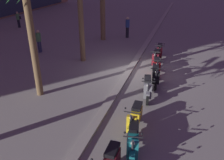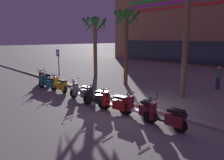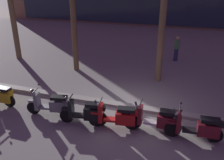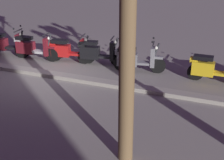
# 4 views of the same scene
# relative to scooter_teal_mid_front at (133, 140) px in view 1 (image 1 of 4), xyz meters

# --- Properties ---
(ground_plane) EXTENTS (200.00, 200.00, 0.00)m
(ground_plane) POSITION_rel_scooter_teal_mid_front_xyz_m (6.39, 1.54, -0.44)
(ground_plane) COLOR gray
(curb_strip) EXTENTS (60.00, 0.36, 0.12)m
(curb_strip) POSITION_rel_scooter_teal_mid_front_xyz_m (6.39, 1.64, -0.38)
(curb_strip) COLOR gray
(curb_strip) RESTS_ON ground
(scooter_teal_mid_front) EXTENTS (1.77, 0.66, 1.17)m
(scooter_teal_mid_front) POSITION_rel_scooter_teal_mid_front_xyz_m (0.00, 0.00, 0.00)
(scooter_teal_mid_front) COLOR black
(scooter_teal_mid_front) RESTS_ON ground
(scooter_yellow_far_back) EXTENTS (1.74, 0.56, 1.17)m
(scooter_yellow_far_back) POSITION_rel_scooter_teal_mid_front_xyz_m (1.18, 0.20, 0.01)
(scooter_yellow_far_back) COLOR black
(scooter_yellow_far_back) RESTS_ON ground
(scooter_grey_gap_after_mid) EXTENTS (1.77, 0.65, 1.17)m
(scooter_grey_gap_after_mid) POSITION_rel_scooter_teal_mid_front_xyz_m (3.68, 0.19, 0.00)
(scooter_grey_gap_after_mid) COLOR black
(scooter_grey_gap_after_mid) RESTS_ON ground
(scooter_black_last_in_row) EXTENTS (1.74, 0.63, 1.04)m
(scooter_black_last_in_row) POSITION_rel_scooter_teal_mid_front_xyz_m (5.18, 0.05, 0.02)
(scooter_black_last_in_row) COLOR black
(scooter_black_last_in_row) RESTS_ON ground
(scooter_red_second_in_line) EXTENTS (1.78, 0.63, 1.04)m
(scooter_red_second_in_line) POSITION_rel_scooter_teal_mid_front_xyz_m (6.30, 0.15, 0.00)
(scooter_red_second_in_line) COLOR black
(scooter_red_second_in_line) RESTS_ON ground
(scooter_maroon_mid_rear) EXTENTS (1.85, 0.56, 1.04)m
(scooter_maroon_mid_rear) POSITION_rel_scooter_teal_mid_front_xyz_m (7.68, 0.38, 0.01)
(scooter_maroon_mid_rear) COLOR black
(scooter_maroon_mid_rear) RESTS_ON ground
(scooter_maroon_tail_end) EXTENTS (1.85, 0.56, 1.17)m
(scooter_maroon_tail_end) POSITION_rel_scooter_teal_mid_front_xyz_m (8.96, 0.33, 0.01)
(scooter_maroon_tail_end) COLOR black
(scooter_maroon_tail_end) RESTS_ON ground
(palm_tree_near_sign) EXTENTS (1.99, 2.04, 5.40)m
(palm_tree_near_sign) POSITION_rel_scooter_teal_mid_front_xyz_m (2.34, 4.96, 3.66)
(palm_tree_near_sign) COLOR brown
(palm_tree_near_sign) RESTS_ON ground
(pedestrian_by_palm_tree) EXTENTS (0.34, 0.34, 1.71)m
(pedestrian_by_palm_tree) POSITION_rel_scooter_teal_mid_front_xyz_m (13.21, 3.56, 0.46)
(pedestrian_by_palm_tree) COLOR black
(pedestrian_by_palm_tree) RESTS_ON ground
(pedestrian_window_shopping) EXTENTS (0.34, 0.46, 1.52)m
(pedestrian_window_shopping) POSITION_rel_scooter_teal_mid_front_xyz_m (13.54, 14.64, 0.35)
(pedestrian_window_shopping) COLOR black
(pedestrian_window_shopping) RESTS_ON ground
(pedestrian_strolling_near_curb) EXTENTS (0.34, 0.34, 1.56)m
(pedestrian_strolling_near_curb) POSITION_rel_scooter_teal_mid_front_xyz_m (7.60, 8.39, 0.37)
(pedestrian_strolling_near_curb) COLOR #2D3351
(pedestrian_strolling_near_curb) RESTS_ON ground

